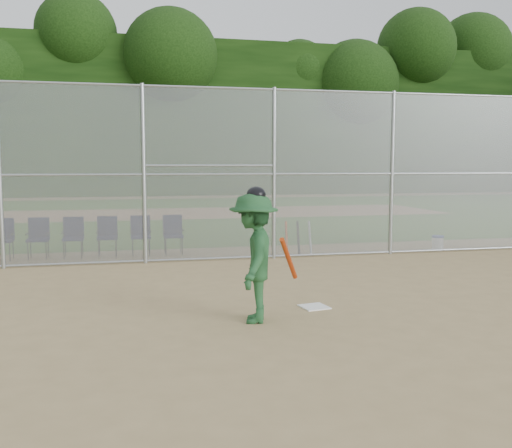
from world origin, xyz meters
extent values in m
plane|color=tan|center=(0.00, 0.00, 0.00)|extent=(100.00, 100.00, 0.00)
plane|color=#315E1C|center=(0.00, 18.00, 0.01)|extent=(100.00, 100.00, 0.00)
plane|color=tan|center=(0.00, 18.00, 0.01)|extent=(24.00, 24.00, 0.00)
cube|color=gray|center=(0.00, 5.00, 2.00)|extent=(16.00, 0.02, 4.00)
cylinder|color=#9EA3A8|center=(0.00, 5.00, 3.95)|extent=(16.00, 0.05, 0.05)
cube|color=black|center=(0.00, 35.00, 5.50)|extent=(80.00, 5.00, 11.00)
cube|color=white|center=(0.44, 0.32, 0.01)|extent=(0.46, 0.46, 0.02)
imported|color=#1F4F28|center=(-0.65, -0.23, 0.92)|extent=(0.98, 1.33, 1.84)
ellipsoid|color=black|center=(-0.65, -0.23, 1.81)|extent=(0.27, 0.30, 0.23)
cylinder|color=#C33A12|center=(-0.25, -0.63, 0.95)|extent=(0.41, 0.57, 0.66)
cylinder|color=white|center=(5.47, 5.26, 0.17)|extent=(0.29, 0.29, 0.34)
cylinder|color=#273BA9|center=(5.47, 5.26, 0.36)|extent=(0.31, 0.31, 0.04)
cylinder|color=#D84C14|center=(1.39, 5.26, 0.42)|extent=(0.06, 0.22, 0.85)
cylinder|color=black|center=(1.69, 5.26, 0.42)|extent=(0.06, 0.25, 0.84)
cylinder|color=#B2B2B7|center=(1.99, 5.26, 0.42)|extent=(0.06, 0.27, 0.84)
camera|label=1|loc=(-2.38, -7.98, 2.23)|focal=40.00mm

